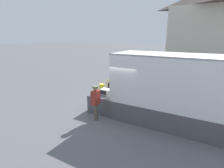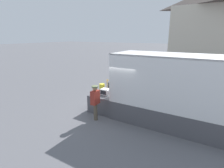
% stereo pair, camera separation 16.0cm
% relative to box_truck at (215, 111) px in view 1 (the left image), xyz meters
% --- Properties ---
extents(ground_plane, '(160.00, 160.00, 0.00)m').
position_rel_box_truck_xyz_m(ground_plane, '(-4.25, 0.00, -0.91)').
color(ground_plane, slate).
extents(box_truck, '(7.46, 2.18, 3.07)m').
position_rel_box_truck_xyz_m(box_truck, '(0.00, 0.00, 0.00)').
color(box_truck, white).
rests_on(box_truck, ground).
extents(tailgate_deck, '(1.34, 2.07, 0.90)m').
position_rel_box_truck_xyz_m(tailgate_deck, '(-4.92, 0.00, -0.46)').
color(tailgate_deck, '#4C4C51').
rests_on(tailgate_deck, ground).
extents(microwave, '(0.52, 0.38, 0.30)m').
position_rel_box_truck_xyz_m(microwave, '(-4.86, -0.38, 0.13)').
color(microwave, white).
rests_on(microwave, tailgate_deck).
extents(portable_generator, '(0.60, 0.51, 0.61)m').
position_rel_box_truck_xyz_m(portable_generator, '(-4.89, 0.48, 0.22)').
color(portable_generator, black).
rests_on(portable_generator, tailgate_deck).
extents(orange_bucket, '(0.30, 0.30, 0.39)m').
position_rel_box_truck_xyz_m(orange_bucket, '(-5.40, 0.05, 0.18)').
color(orange_bucket, yellow).
rests_on(orange_bucket, tailgate_deck).
extents(worker_person, '(0.30, 0.44, 1.65)m').
position_rel_box_truck_xyz_m(worker_person, '(-4.73, -1.51, 0.10)').
color(worker_person, brown).
rests_on(worker_person, ground).
extents(house_backdrop, '(9.09, 6.54, 8.95)m').
position_rel_box_truck_xyz_m(house_backdrop, '(-0.43, 14.54, 3.65)').
color(house_backdrop, beige).
rests_on(house_backdrop, ground).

